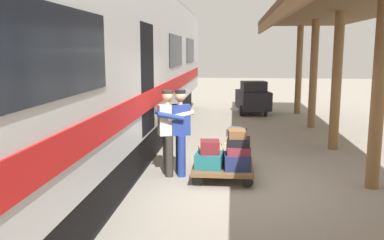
{
  "coord_description": "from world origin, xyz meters",
  "views": [
    {
      "loc": [
        0.28,
        7.53,
        2.47
      ],
      "look_at": [
        1.05,
        -0.25,
        1.15
      ],
      "focal_mm": 38.89,
      "sensor_mm": 36.0,
      "label": 1
    }
  ],
  "objects": [
    {
      "name": "baggage_tug",
      "position": [
        -0.5,
        -8.67,
        0.63
      ],
      "size": [
        1.38,
        1.87,
        1.3
      ],
      "color": "black",
      "rests_on": "ground_plane"
    },
    {
      "name": "ground_plane",
      "position": [
        0.0,
        0.0,
        0.0
      ],
      "size": [
        60.0,
        60.0,
        0.0
      ],
      "primitive_type": "plane",
      "color": "gray"
    },
    {
      "name": "platform_canopy",
      "position": [
        -2.19,
        0.0,
        3.26
      ],
      "size": [
        3.2,
        18.88,
        3.56
      ],
      "color": "brown",
      "rests_on": "ground_plane"
    },
    {
      "name": "suitcase_slate_roller",
      "position": [
        0.19,
        -1.06,
        0.78
      ],
      "size": [
        0.45,
        0.49,
        0.15
      ],
      "primitive_type": "cube",
      "rotation": [
        0.0,
        0.0,
        -0.19
      ],
      "color": "#4C515B",
      "rests_on": "suitcase_olive_duffel"
    },
    {
      "name": "luggage_cart",
      "position": [
        0.45,
        -0.55,
        0.24
      ],
      "size": [
        1.15,
        1.87,
        0.28
      ],
      "color": "brown",
      "rests_on": "ground_plane"
    },
    {
      "name": "suitcase_cream_canvas",
      "position": [
        0.2,
        -1.06,
        0.42
      ],
      "size": [
        0.5,
        0.56,
        0.28
      ],
      "primitive_type": "cube",
      "rotation": [
        0.0,
        0.0,
        -0.15
      ],
      "color": "beige",
      "rests_on": "luggage_cart"
    },
    {
      "name": "suitcase_olive_duffel",
      "position": [
        0.17,
        -1.09,
        0.63
      ],
      "size": [
        0.36,
        0.56,
        0.15
      ],
      "primitive_type": "cube",
      "rotation": [
        0.0,
        0.0,
        0.1
      ],
      "color": "brown",
      "rests_on": "suitcase_cream_canvas"
    },
    {
      "name": "train_car",
      "position": [
        3.35,
        0.0,
        2.06
      ],
      "size": [
        3.02,
        21.67,
        4.0
      ],
      "color": "silver",
      "rests_on": "ground_plane"
    },
    {
      "name": "suitcase_maroon_trunk",
      "position": [
        0.7,
        -0.03,
        0.68
      ],
      "size": [
        0.38,
        0.39,
        0.24
      ],
      "primitive_type": "cube",
      "rotation": [
        0.0,
        0.0,
        0.09
      ],
      "color": "maroon",
      "rests_on": "suitcase_teal_softside"
    },
    {
      "name": "suitcase_burgundy_valise",
      "position": [
        0.17,
        -0.05,
        0.64
      ],
      "size": [
        0.45,
        0.48,
        0.16
      ],
      "primitive_type": "cube",
      "rotation": [
        0.0,
        0.0,
        0.06
      ],
      "color": "maroon",
      "rests_on": "suitcase_navy_fabric"
    },
    {
      "name": "suitcase_teal_softside",
      "position": [
        0.71,
        -0.03,
        0.42
      ],
      "size": [
        0.53,
        0.48,
        0.28
      ],
      "primitive_type": "cube",
      "rotation": [
        0.0,
        0.0,
        -0.09
      ],
      "color": "#1E666B",
      "rests_on": "luggage_cart"
    },
    {
      "name": "suitcase_black_hardshell",
      "position": [
        0.16,
        -0.05,
        0.79
      ],
      "size": [
        0.44,
        0.43,
        0.15
      ],
      "primitive_type": "cube",
      "rotation": [
        0.0,
        0.0,
        -0.07
      ],
      "color": "black",
      "rests_on": "suitcase_burgundy_valise"
    },
    {
      "name": "suitcase_navy_fabric",
      "position": [
        0.2,
        -0.03,
        0.42
      ],
      "size": [
        0.53,
        0.57,
        0.28
      ],
      "primitive_type": "cube",
      "rotation": [
        0.0,
        0.0,
        0.11
      ],
      "color": "navy",
      "rests_on": "luggage_cart"
    },
    {
      "name": "suitcase_tan_vintage",
      "position": [
        0.71,
        -0.55,
        0.42
      ],
      "size": [
        0.52,
        0.61,
        0.29
      ],
      "primitive_type": "cube",
      "rotation": [
        0.0,
        0.0,
        0.14
      ],
      "color": "tan",
      "rests_on": "luggage_cart"
    },
    {
      "name": "porter_in_overalls",
      "position": [
        1.32,
        -0.42,
        0.93
      ],
      "size": [
        0.73,
        0.56,
        1.7
      ],
      "color": "navy",
      "rests_on": "ground_plane"
    },
    {
      "name": "suitcase_orange_carryall",
      "position": [
        0.71,
        -1.06,
        0.38
      ],
      "size": [
        0.41,
        0.49,
        0.2
      ],
      "primitive_type": "cube",
      "rotation": [
        0.0,
        0.0,
        -0.11
      ],
      "color": "#CC6B23",
      "rests_on": "luggage_cart"
    },
    {
      "name": "suitcase_red_plastic",
      "position": [
        0.2,
        -0.55,
        0.36
      ],
      "size": [
        0.4,
        0.53,
        0.17
      ],
      "primitive_type": "cube",
      "rotation": [
        0.0,
        0.0,
        -0.03
      ],
      "color": "#AD231E",
      "rests_on": "luggage_cart"
    },
    {
      "name": "suitcase_brown_leather",
      "position": [
        0.2,
        -0.08,
        0.94
      ],
      "size": [
        0.35,
        0.43,
        0.14
      ],
      "primitive_type": "cube",
      "rotation": [
        0.0,
        0.0,
        0.09
      ],
      "color": "brown",
      "rests_on": "suitcase_black_hardshell"
    },
    {
      "name": "porter_by_door",
      "position": [
        1.53,
        -0.4,
        0.93
      ],
      "size": [
        0.74,
        0.59,
        1.7
      ],
      "color": "#332D28",
      "rests_on": "ground_plane"
    }
  ]
}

